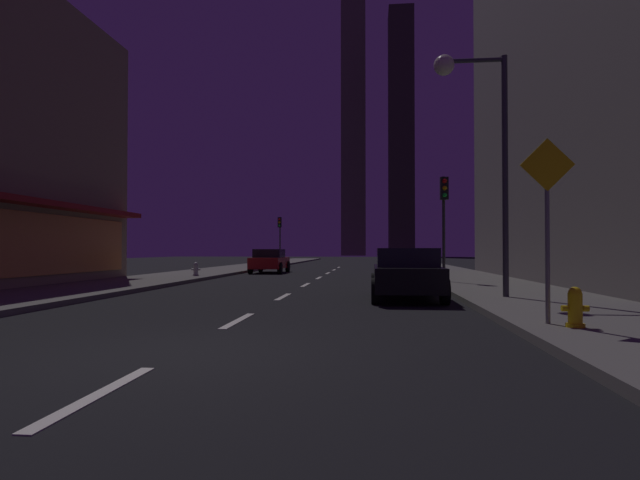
% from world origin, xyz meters
% --- Properties ---
extents(ground_plane, '(78.00, 136.00, 0.10)m').
position_xyz_m(ground_plane, '(0.00, 32.00, -0.05)').
color(ground_plane, black).
extents(sidewalk_right, '(4.00, 76.00, 0.15)m').
position_xyz_m(sidewalk_right, '(7.00, 32.00, 0.07)').
color(sidewalk_right, '#605E59').
rests_on(sidewalk_right, ground).
extents(sidewalk_left, '(4.00, 76.00, 0.15)m').
position_xyz_m(sidewalk_left, '(-7.00, 32.00, 0.07)').
color(sidewalk_left, '#605E59').
rests_on(sidewalk_left, ground).
extents(lane_marking_center, '(0.16, 38.60, 0.01)m').
position_xyz_m(lane_marking_center, '(0.00, 16.20, 0.01)').
color(lane_marking_center, silver).
rests_on(lane_marking_center, ground).
extents(skyscraper_distant_tall, '(6.05, 6.68, 78.37)m').
position_xyz_m(skyscraper_distant_tall, '(-1.91, 123.91, 39.18)').
color(skyscraper_distant_tall, '#635E4A').
rests_on(skyscraper_distant_tall, ground).
extents(skyscraper_distant_mid, '(5.61, 7.76, 56.18)m').
position_xyz_m(skyscraper_distant_mid, '(9.34, 111.65, 28.09)').
color(skyscraper_distant_mid, '#373429').
rests_on(skyscraper_distant_mid, ground).
extents(car_parked_near, '(1.98, 4.24, 1.45)m').
position_xyz_m(car_parked_near, '(3.60, 8.02, 0.74)').
color(car_parked_near, black).
rests_on(car_parked_near, ground).
extents(car_parked_far, '(1.98, 4.24, 1.45)m').
position_xyz_m(car_parked_far, '(-3.60, 24.33, 0.74)').
color(car_parked_far, '#B21919').
rests_on(car_parked_far, ground).
extents(fire_hydrant_yellow_near, '(0.42, 0.30, 0.65)m').
position_xyz_m(fire_hydrant_yellow_near, '(5.90, 1.97, 0.45)').
color(fire_hydrant_yellow_near, yellow).
rests_on(fire_hydrant_yellow_near, sidewalk_right).
extents(fire_hydrant_far_left, '(0.42, 0.30, 0.65)m').
position_xyz_m(fire_hydrant_far_left, '(-5.90, 17.59, 0.45)').
color(fire_hydrant_far_left, '#B2B2B2').
rests_on(fire_hydrant_far_left, sidewalk_left).
extents(traffic_light_near_right, '(0.32, 0.48, 4.20)m').
position_xyz_m(traffic_light_near_right, '(5.50, 14.12, 3.19)').
color(traffic_light_near_right, '#2D2D2D').
rests_on(traffic_light_near_right, sidewalk_right).
extents(traffic_light_far_left, '(0.32, 0.48, 4.20)m').
position_xyz_m(traffic_light_far_left, '(-5.50, 38.33, 3.19)').
color(traffic_light_far_left, '#2D2D2D').
rests_on(traffic_light_far_left, sidewalk_left).
extents(street_lamp_right, '(1.96, 0.56, 6.58)m').
position_xyz_m(street_lamp_right, '(5.38, 7.47, 5.07)').
color(street_lamp_right, '#38383D').
rests_on(street_lamp_right, sidewalk_right).
extents(pedestrian_crossing_sign, '(0.91, 0.08, 3.15)m').
position_xyz_m(pedestrian_crossing_sign, '(5.60, 2.33, 2.02)').
color(pedestrian_crossing_sign, slate).
rests_on(pedestrian_crossing_sign, sidewalk_right).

